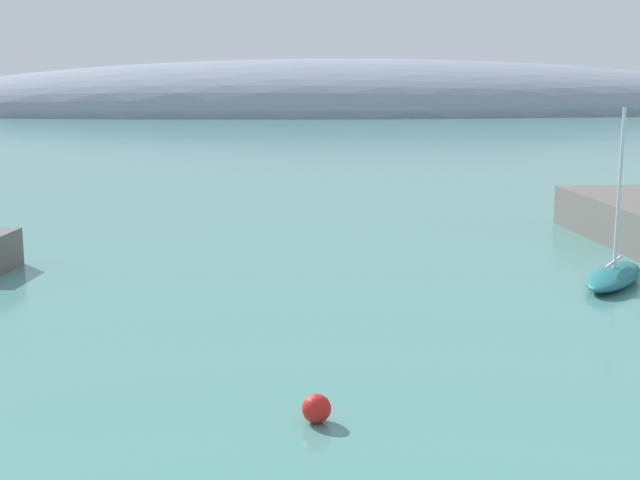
# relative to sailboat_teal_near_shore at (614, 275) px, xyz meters

# --- Properties ---
(distant_ridge) EXTENTS (246.51, 76.48, 27.97)m
(distant_ridge) POSITION_rel_sailboat_teal_near_shore_xyz_m (12.88, 194.23, -0.48)
(distant_ridge) COLOR gray
(distant_ridge) RESTS_ON ground
(sailboat_teal_near_shore) EXTENTS (5.54, 6.39, 8.43)m
(sailboat_teal_near_shore) POSITION_rel_sailboat_teal_near_shore_xyz_m (0.00, 0.00, 0.00)
(sailboat_teal_near_shore) COLOR #1E6B70
(sailboat_teal_near_shore) RESTS_ON water
(mooring_buoy_red) EXTENTS (0.86, 0.86, 0.86)m
(mooring_buoy_red) POSITION_rel_sailboat_teal_near_shore_xyz_m (-15.69, -15.35, -0.06)
(mooring_buoy_red) COLOR red
(mooring_buoy_red) RESTS_ON water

